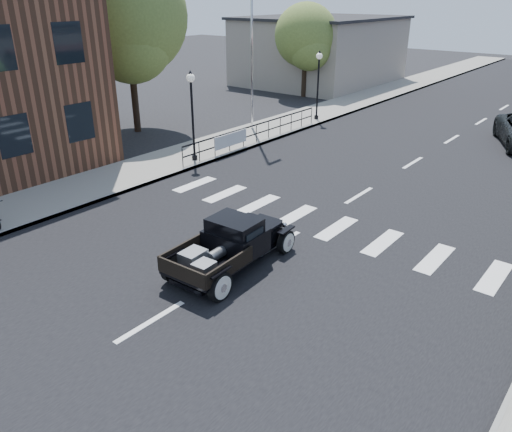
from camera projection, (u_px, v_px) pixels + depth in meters
The scene contains 13 objects.
ground at pixel (236, 270), 13.58m from camera, with size 120.00×120.00×0.00m, color black.
road at pixel (437, 148), 24.25m from camera, with size 14.00×80.00×0.02m, color black.
road_markings at pixel (393, 175), 20.70m from camera, with size 12.00×60.00×0.06m, color silver, non-canonical shape.
sidewalk_left at pixel (294, 121), 29.08m from camera, with size 3.00×80.00×0.15m, color gray.
low_building_left at pixel (320, 51), 41.05m from camera, with size 10.00×12.00×5.00m, color gray.
railing at pixel (256, 132), 24.60m from camera, with size 0.08×10.00×1.00m, color black, non-canonical shape.
banner at pixel (231, 145), 23.21m from camera, with size 0.04×2.20×0.60m, color silver, non-canonical shape.
lamp_post_b at pixel (193, 117), 21.34m from camera, with size 0.36×0.36×3.84m, color black, non-canonical shape.
lamp_post_c at pixel (318, 86), 28.46m from camera, with size 0.36×0.36×3.84m, color black, non-canonical shape.
flagpole at pixel (252, 0), 24.67m from camera, with size 0.12×0.12×12.92m, color silver.
big_tree_near at pixel (130, 46), 25.45m from camera, with size 6.06×6.06×8.91m, color #55682C, non-canonical shape.
big_tree_far at pixel (305, 51), 35.07m from camera, with size 4.36×4.36×6.40m, color #55682C, non-canonical shape.
hotrod_pickup at pixel (231, 244), 13.46m from camera, with size 1.92×4.11×1.43m, color black, non-canonical shape.
Camera 1 is at (7.80, -8.85, 6.91)m, focal length 35.00 mm.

